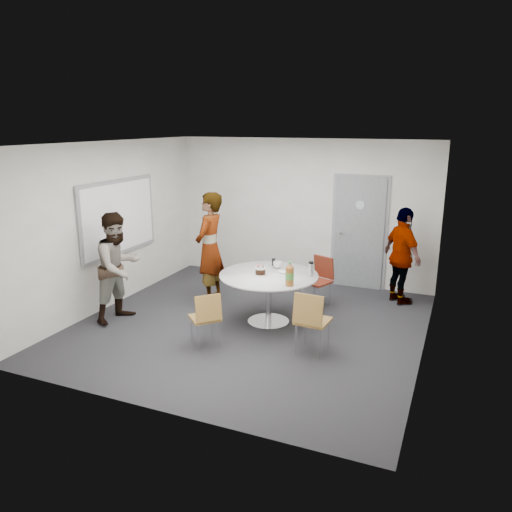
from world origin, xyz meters
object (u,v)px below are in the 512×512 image
at_px(chair_near_left, 206,315).
at_px(person_left, 119,267).
at_px(person_main, 210,248).
at_px(door, 359,233).
at_px(table, 270,281).
at_px(chair_near_right, 311,317).
at_px(whiteboard, 119,217).
at_px(person_right, 402,256).
at_px(chair_far, 320,276).

bearing_deg(chair_near_left, person_left, 121.29).
xyz_separation_m(person_main, person_left, (-0.91, -1.26, -0.09)).
relative_size(person_main, person_left, 1.11).
distance_m(door, table, 2.45).
height_order(chair_near_left, chair_near_right, chair_near_right).
relative_size(whiteboard, person_left, 1.12).
distance_m(whiteboard, chair_near_right, 3.78).
bearing_deg(person_right, table, 94.88).
xyz_separation_m(chair_near_right, person_left, (-3.07, 0.04, 0.32)).
xyz_separation_m(person_main, person_right, (2.99, 1.18, -0.12)).
bearing_deg(chair_near_right, person_right, 75.55).
height_order(chair_far, person_right, person_right).
relative_size(door, chair_near_left, 2.71).
bearing_deg(whiteboard, table, 0.31).
xyz_separation_m(chair_near_left, chair_far, (0.96, 2.17, 0.04)).
bearing_deg(whiteboard, person_left, -55.21).
bearing_deg(person_left, chair_near_right, -79.70).
height_order(whiteboard, chair_near_right, whiteboard).
relative_size(table, person_right, 0.90).
bearing_deg(table, chair_near_right, -42.23).
height_order(door, chair_near_right, door).
distance_m(whiteboard, person_right, 4.77).
bearing_deg(person_main, chair_far, 103.84).
height_order(whiteboard, table, whiteboard).
xyz_separation_m(table, person_left, (-2.20, -0.75, 0.17)).
bearing_deg(chair_far, chair_near_right, 123.74).
bearing_deg(person_left, chair_far, -45.06).
bearing_deg(chair_near_right, table, 141.74).
bearing_deg(door, whiteboard, -147.34).
bearing_deg(chair_far, table, 86.87).
distance_m(chair_far, person_main, 1.90).
xyz_separation_m(door, table, (-0.85, -2.27, -0.35)).
distance_m(door, person_right, 1.05).
xyz_separation_m(door, person_left, (-3.05, -3.02, -0.18)).
distance_m(table, person_left, 2.33).
relative_size(whiteboard, person_main, 1.01).
bearing_deg(person_right, person_left, 82.14).
bearing_deg(chair_near_right, chair_far, 106.27).
relative_size(chair_near_left, person_right, 0.48).
bearing_deg(person_left, whiteboard, 45.92).
relative_size(table, chair_near_right, 1.71).
bearing_deg(person_main, chair_near_right, 56.04).
relative_size(table, chair_near_left, 1.90).
height_order(door, chair_far, door).
xyz_separation_m(whiteboard, chair_far, (3.18, 1.05, -0.94)).
xyz_separation_m(whiteboard, person_right, (4.41, 1.70, -0.63)).
height_order(whiteboard, chair_near_left, whiteboard).
height_order(chair_near_right, chair_far, chair_near_right).
height_order(whiteboard, person_right, whiteboard).
relative_size(door, person_main, 1.13).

